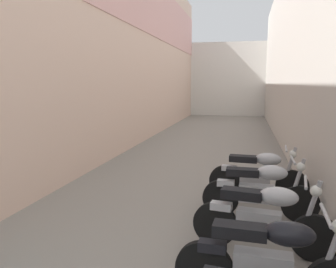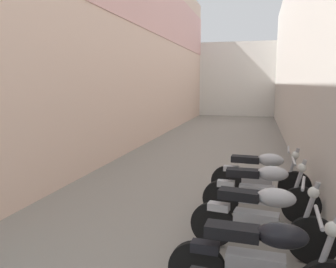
% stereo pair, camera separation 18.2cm
% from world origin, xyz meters
% --- Properties ---
extents(ground_plane, '(40.73, 40.73, 0.00)m').
position_xyz_m(ground_plane, '(0.00, 10.36, 0.00)').
color(ground_plane, gray).
extents(building_left, '(0.45, 24.73, 7.29)m').
position_xyz_m(building_left, '(-2.68, 12.32, 3.69)').
color(building_left, beige).
rests_on(building_left, ground).
extents(building_right, '(0.45, 24.73, 6.41)m').
position_xyz_m(building_right, '(2.69, 12.36, 3.21)').
color(building_right, beige).
rests_on(building_right, ground).
extents(building_far_end, '(7.98, 2.00, 4.93)m').
position_xyz_m(building_far_end, '(0.00, 25.73, 2.47)').
color(building_far_end, silver).
rests_on(building_far_end, ground).
extents(motorcycle_fourth, '(1.85, 0.58, 1.04)m').
position_xyz_m(motorcycle_fourth, '(1.55, 4.09, 0.50)').
color(motorcycle_fourth, black).
rests_on(motorcycle_fourth, ground).
extents(motorcycle_fifth, '(1.84, 0.58, 1.04)m').
position_xyz_m(motorcycle_fifth, '(1.55, 5.23, 0.50)').
color(motorcycle_fifth, black).
rests_on(motorcycle_fifth, ground).
extents(motorcycle_sixth, '(1.85, 0.58, 1.04)m').
position_xyz_m(motorcycle_sixth, '(1.55, 6.41, 0.50)').
color(motorcycle_sixth, black).
rests_on(motorcycle_sixth, ground).
extents(motorcycle_seventh, '(1.85, 0.58, 1.04)m').
position_xyz_m(motorcycle_seventh, '(1.55, 7.44, 0.50)').
color(motorcycle_seventh, black).
rests_on(motorcycle_seventh, ground).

